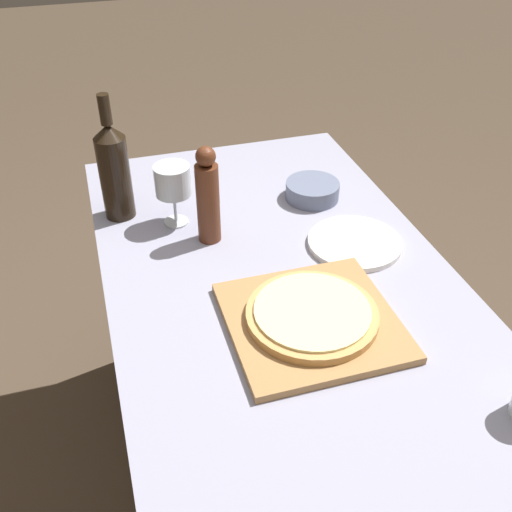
{
  "coord_description": "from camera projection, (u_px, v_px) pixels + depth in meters",
  "views": [
    {
      "loc": [
        -0.36,
        -1.01,
        1.6
      ],
      "look_at": [
        -0.06,
        -0.01,
        0.83
      ],
      "focal_mm": 42.0,
      "sensor_mm": 36.0,
      "label": 1
    }
  ],
  "objects": [
    {
      "name": "wine_bottle",
      "position": [
        114.0,
        170.0,
        1.47
      ],
      "size": [
        0.08,
        0.08,
        0.32
      ],
      "color": "black",
      "rests_on": "dining_table"
    },
    {
      "name": "wine_glass",
      "position": [
        173.0,
        182.0,
        1.44
      ],
      "size": [
        0.09,
        0.09,
        0.16
      ],
      "color": "silver",
      "rests_on": "dining_table"
    },
    {
      "name": "ground_plane",
      "position": [
        273.0,
        474.0,
        1.81
      ],
      "size": [
        12.0,
        12.0,
        0.0
      ],
      "primitive_type": "plane",
      "color": "#4C3D2D"
    },
    {
      "name": "dinner_plate",
      "position": [
        354.0,
        243.0,
        1.43
      ],
      "size": [
        0.22,
        0.22,
        0.01
      ],
      "color": "silver",
      "rests_on": "dining_table"
    },
    {
      "name": "pizza",
      "position": [
        312.0,
        314.0,
        1.19
      ],
      "size": [
        0.27,
        0.27,
        0.02
      ],
      "color": "tan",
      "rests_on": "cutting_board"
    },
    {
      "name": "dining_table",
      "position": [
        277.0,
        310.0,
        1.42
      ],
      "size": [
        0.77,
        1.31,
        0.77
      ],
      "color": "#9393A8",
      "rests_on": "ground_plane"
    },
    {
      "name": "pepper_mill",
      "position": [
        208.0,
        197.0,
        1.39
      ],
      "size": [
        0.05,
        0.05,
        0.24
      ],
      "color": "#5B2D19",
      "rests_on": "dining_table"
    },
    {
      "name": "cutting_board",
      "position": [
        312.0,
        321.0,
        1.2
      ],
      "size": [
        0.33,
        0.33,
        0.02
      ],
      "color": "#A87A47",
      "rests_on": "dining_table"
    },
    {
      "name": "small_bowl",
      "position": [
        312.0,
        190.0,
        1.6
      ],
      "size": [
        0.14,
        0.14,
        0.05
      ],
      "color": "slate",
      "rests_on": "dining_table"
    }
  ]
}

